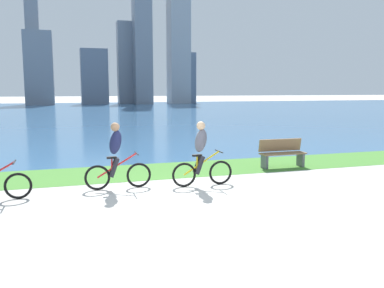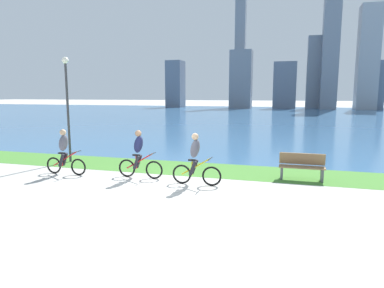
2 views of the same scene
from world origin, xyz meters
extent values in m
plane|color=#B2AFA8|center=(0.00, 0.00, 0.00)|extent=(300.00, 300.00, 0.00)
cube|color=#478433|center=(0.00, 3.25, 0.00)|extent=(120.00, 2.48, 0.01)
cube|color=#386693|center=(0.00, 38.03, 0.00)|extent=(300.00, 67.09, 0.00)
torus|color=black|center=(1.70, 1.03, 0.32)|extent=(0.63, 0.06, 0.63)
torus|color=black|center=(0.71, 1.03, 0.32)|extent=(0.63, 0.06, 0.63)
cylinder|color=gold|center=(1.18, 1.03, 0.60)|extent=(0.97, 0.04, 0.60)
cylinder|color=gold|center=(1.06, 1.03, 0.55)|extent=(0.04, 0.04, 0.47)
cube|color=black|center=(1.06, 1.03, 0.80)|extent=(0.24, 0.10, 0.05)
cylinder|color=black|center=(1.65, 1.03, 0.88)|extent=(0.03, 0.52, 0.03)
ellipsoid|color=#595966|center=(1.16, 1.03, 1.18)|extent=(0.40, 0.36, 0.65)
sphere|color=#D8AD84|center=(1.16, 1.03, 1.56)|extent=(0.22, 0.22, 0.22)
cylinder|color=#26262D|center=(1.11, 1.13, 0.56)|extent=(0.27, 0.11, 0.49)
cylinder|color=#26262D|center=(1.11, 0.93, 0.56)|extent=(0.27, 0.11, 0.49)
torus|color=black|center=(-0.40, 1.35, 0.32)|extent=(0.63, 0.06, 0.63)
torus|color=black|center=(-1.43, 1.35, 0.32)|extent=(0.63, 0.06, 0.63)
cylinder|color=red|center=(-0.94, 1.35, 0.60)|extent=(1.00, 0.04, 0.60)
cylinder|color=red|center=(-1.07, 1.35, 0.55)|extent=(0.04, 0.04, 0.47)
cube|color=black|center=(-1.07, 1.35, 0.80)|extent=(0.24, 0.10, 0.05)
cylinder|color=black|center=(-0.45, 1.35, 0.88)|extent=(0.03, 0.52, 0.03)
ellipsoid|color=#1E234C|center=(-0.97, 1.35, 1.18)|extent=(0.40, 0.36, 0.65)
sphere|color=#A57A59|center=(-0.97, 1.35, 1.56)|extent=(0.22, 0.22, 0.22)
cylinder|color=#26262D|center=(-1.02, 1.45, 0.56)|extent=(0.27, 0.11, 0.49)
cylinder|color=#26262D|center=(-1.02, 1.25, 0.56)|extent=(0.27, 0.11, 0.49)
torus|color=black|center=(-3.21, 1.07, 0.30)|extent=(0.61, 0.06, 0.61)
cylinder|color=black|center=(-3.26, 1.07, 0.86)|extent=(0.03, 0.52, 0.03)
cube|color=olive|center=(4.46, 2.61, 0.45)|extent=(1.50, 0.45, 0.04)
cube|color=olive|center=(4.46, 2.81, 0.70)|extent=(1.50, 0.11, 0.40)
cube|color=#595960|center=(5.11, 2.61, 0.23)|extent=(0.08, 0.37, 0.45)
cube|color=#595960|center=(3.81, 2.61, 0.23)|extent=(0.08, 0.37, 0.45)
cube|color=slate|center=(-7.21, 66.92, 12.00)|extent=(2.19, 2.19, 24.00)
cube|color=slate|center=(-6.17, 61.86, 5.90)|extent=(4.41, 3.52, 11.81)
cube|color=slate|center=(2.62, 63.21, 4.67)|extent=(4.50, 3.85, 9.35)
cube|color=slate|center=(8.53, 64.25, 7.17)|extent=(3.45, 2.57, 14.33)
cube|color=slate|center=(10.78, 61.58, 12.19)|extent=(2.98, 3.57, 24.38)
cube|color=#8C939E|center=(17.57, 62.67, 9.65)|extent=(3.62, 3.72, 19.30)
cube|color=slate|center=(19.29, 63.61, 4.61)|extent=(3.00, 2.90, 9.21)
camera|label=1|loc=(-2.08, -8.59, 2.47)|focal=37.50mm
camera|label=2|loc=(4.03, -9.11, 2.89)|focal=31.48mm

